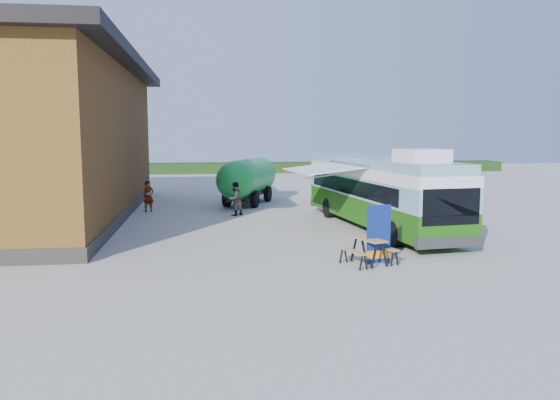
{
  "coord_description": "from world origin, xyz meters",
  "views": [
    {
      "loc": [
        -2.85,
        -16.96,
        3.96
      ],
      "look_at": [
        0.0,
        3.69,
        1.4
      ],
      "focal_mm": 35.0,
      "sensor_mm": 36.0,
      "label": 1
    }
  ],
  "objects": [
    {
      "name": "hedge",
      "position": [
        8.0,
        38.0,
        0.5
      ],
      "size": [
        40.0,
        3.0,
        1.0
      ],
      "primitive_type": "cube",
      "color": "#264419",
      "rests_on": "ground"
    },
    {
      "name": "picnic_table",
      "position": [
        2.04,
        -1.28,
        0.59
      ],
      "size": [
        1.73,
        1.64,
        0.8
      ],
      "rotation": [
        0.0,
        0.0,
        0.34
      ],
      "color": "tan",
      "rests_on": "ground"
    },
    {
      "name": "awning",
      "position": [
        2.12,
        5.07,
        2.48
      ],
      "size": [
        2.86,
        4.13,
        0.5
      ],
      "rotation": [
        0.0,
        0.0,
        0.12
      ],
      "color": "white",
      "rests_on": "ground"
    },
    {
      "name": "ground",
      "position": [
        0.0,
        0.0,
        0.0
      ],
      "size": [
        100.0,
        100.0,
        0.0
      ],
      "primitive_type": "plane",
      "color": "#BCB7AD",
      "rests_on": "ground"
    },
    {
      "name": "person_b",
      "position": [
        -1.44,
        9.22,
        0.81
      ],
      "size": [
        1.0,
        0.97,
        1.62
      ],
      "primitive_type": "imported",
      "rotation": [
        0.0,
        0.0,
        -2.46
      ],
      "color": "#999999",
      "rests_on": "ground"
    },
    {
      "name": "banner",
      "position": [
        2.34,
        -1.25,
        0.74
      ],
      "size": [
        0.79,
        0.24,
        1.81
      ],
      "rotation": [
        0.0,
        0.0,
        0.12
      ],
      "color": "navy",
      "rests_on": "ground"
    },
    {
      "name": "person_a",
      "position": [
        -5.7,
        11.08,
        0.78
      ],
      "size": [
        0.68,
        0.61,
        1.56
      ],
      "primitive_type": "imported",
      "rotation": [
        0.0,
        0.0,
        0.51
      ],
      "color": "#999999",
      "rests_on": "ground"
    },
    {
      "name": "slurry_tanker",
      "position": [
        -0.47,
        13.46,
        1.46
      ],
      "size": [
        3.68,
        6.47,
        2.53
      ],
      "rotation": [
        0.0,
        0.0,
        -0.38
      ],
      "color": "green",
      "rests_on": "ground"
    },
    {
      "name": "bus",
      "position": [
        4.31,
        4.81,
        1.63
      ],
      "size": [
        3.64,
        11.28,
        3.4
      ],
      "rotation": [
        0.0,
        0.0,
        0.12
      ],
      "color": "#236B11",
      "rests_on": "ground"
    },
    {
      "name": "barn",
      "position": [
        -10.5,
        10.0,
        3.59
      ],
      "size": [
        9.6,
        21.2,
        7.5
      ],
      "color": "brown",
      "rests_on": "ground"
    }
  ]
}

